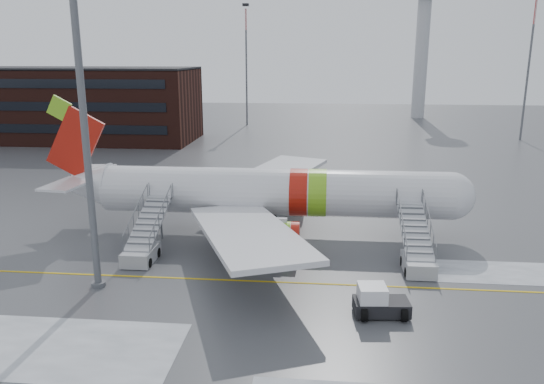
# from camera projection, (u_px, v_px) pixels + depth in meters

# --- Properties ---
(ground) EXTENTS (260.00, 260.00, 0.00)m
(ground) POSITION_uv_depth(u_px,v_px,m) (202.00, 273.00, 35.83)
(ground) COLOR #494C4F
(ground) RESTS_ON ground
(airliner) EXTENTS (35.03, 32.97, 11.18)m
(airliner) POSITION_uv_depth(u_px,v_px,m) (263.00, 193.00, 43.23)
(airliner) COLOR silver
(airliner) RESTS_ON ground
(airstair_fwd) EXTENTS (2.05, 7.70, 3.48)m
(airstair_fwd) POSITION_uv_depth(u_px,v_px,m) (417.00, 253.00, 36.47)
(airstair_fwd) COLOR #ABAEB3
(airstair_fwd) RESTS_ON ground
(airstair_aft) EXTENTS (2.05, 7.70, 3.48)m
(airstair_aft) POSITION_uv_depth(u_px,v_px,m) (144.00, 244.00, 38.25)
(airstair_aft) COLOR #A1A3A8
(airstair_aft) RESTS_ON ground
(pushback_tug) EXTENTS (3.22, 2.53, 1.76)m
(pushback_tug) POSITION_uv_depth(u_px,v_px,m) (378.00, 302.00, 29.92)
(pushback_tug) COLOR black
(pushback_tug) RESTS_ON ground
(light_mast_near) EXTENTS (1.20, 1.20, 26.52)m
(light_mast_near) POSITION_uv_depth(u_px,v_px,m) (79.00, 66.00, 30.35)
(light_mast_near) COLOR #595B60
(light_mast_near) RESTS_ON ground
(terminal_building) EXTENTS (62.00, 16.11, 12.30)m
(terminal_building) POSITION_uv_depth(u_px,v_px,m) (16.00, 103.00, 91.40)
(terminal_building) COLOR #3F1E16
(terminal_building) RESTS_ON ground
(control_tower) EXTENTS (6.40, 6.40, 30.00)m
(control_tower) POSITION_uv_depth(u_px,v_px,m) (423.00, 35.00, 119.90)
(control_tower) COLOR #B2B5BA
(control_tower) RESTS_ON ground
(light_mast_far_ne) EXTENTS (1.20, 1.20, 24.25)m
(light_mast_far_ne) POSITION_uv_depth(u_px,v_px,m) (530.00, 58.00, 88.23)
(light_mast_far_ne) COLOR #595B60
(light_mast_far_ne) RESTS_ON ground
(light_mast_far_n) EXTENTS (1.20, 1.20, 24.25)m
(light_mast_far_n) POSITION_uv_depth(u_px,v_px,m) (246.00, 57.00, 108.25)
(light_mast_far_n) COLOR #595B60
(light_mast_far_n) RESTS_ON ground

